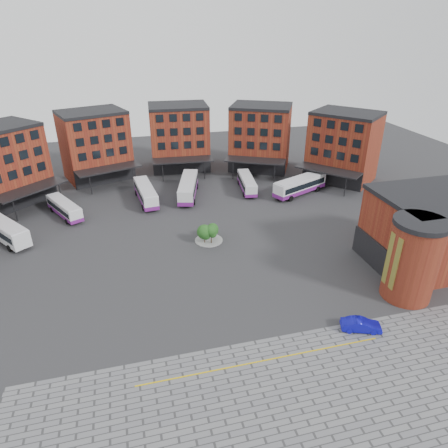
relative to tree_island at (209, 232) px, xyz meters
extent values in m
plane|color=#28282B|center=(-1.90, -11.61, -1.74)|extent=(160.00, 160.00, 0.00)
cube|color=slate|center=(0.10, -33.61, -1.73)|extent=(50.00, 22.00, 0.02)
cube|color=gold|center=(0.10, -25.61, -1.71)|extent=(26.00, 0.15, 0.02)
cube|color=maroon|center=(-33.35, 25.32, 5.26)|extent=(16.35, 16.13, 14.00)
cube|color=black|center=(-30.11, 21.72, 0.26)|extent=(10.00, 9.07, 4.00)
cube|color=black|center=(-29.97, 21.57, 7.46)|extent=(8.60, 7.77, 8.00)
cube|color=black|center=(-28.53, 19.97, 2.26)|extent=(12.61, 11.97, 0.25)
cylinder|color=black|center=(-30.71, 15.59, 0.26)|extent=(0.20, 0.20, 4.00)
cylinder|color=black|center=(-23.95, 21.68, 0.26)|extent=(0.20, 0.20, 4.00)
cube|color=maroon|center=(-17.20, 34.83, 5.26)|extent=(15.55, 13.69, 14.00)
cube|color=black|center=(-15.62, 30.25, 0.26)|extent=(12.45, 4.71, 4.00)
cube|color=black|center=(-17.20, 34.83, 12.56)|extent=(15.65, 13.97, 0.60)
cube|color=black|center=(-15.56, 30.06, 7.46)|extent=(10.87, 3.87, 8.00)
cube|color=black|center=(-14.86, 28.03, 2.26)|extent=(13.72, 8.39, 0.25)
cylinder|color=black|center=(-18.58, 24.84, 0.26)|extent=(0.20, 0.20, 4.00)
cylinder|color=black|center=(-9.97, 27.81, 0.26)|extent=(0.20, 0.20, 4.00)
cube|color=maroon|center=(1.38, 37.28, 5.26)|extent=(13.67, 10.88, 14.00)
cube|color=black|center=(1.04, 32.44, 0.26)|extent=(13.00, 1.41, 4.00)
cube|color=black|center=(1.38, 37.28, 12.56)|extent=(13.69, 11.18, 0.60)
cube|color=black|center=(1.02, 32.24, 7.46)|extent=(11.42, 0.95, 8.00)
cube|color=black|center=(0.87, 30.10, 2.26)|extent=(13.28, 5.30, 0.25)
cylinder|color=black|center=(-3.79, 28.62, 0.26)|extent=(0.20, 0.20, 4.00)
cylinder|color=black|center=(5.29, 27.98, 0.26)|extent=(0.20, 0.20, 4.00)
cube|color=maroon|center=(19.44, 32.27, 5.26)|extent=(16.12, 14.81, 14.00)
cube|color=black|center=(17.23, 27.95, 0.26)|extent=(11.81, 6.35, 4.00)
cube|color=black|center=(19.44, 32.27, 12.56)|extent=(16.26, 15.08, 0.60)
cube|color=black|center=(17.14, 27.77, 7.46)|extent=(10.26, 5.33, 8.00)
cube|color=black|center=(16.17, 25.86, 2.26)|extent=(13.58, 9.82, 0.25)
cylinder|color=black|center=(11.30, 26.32, 0.26)|extent=(0.20, 0.20, 4.00)
cylinder|color=black|center=(19.40, 22.19, 0.26)|extent=(0.20, 0.20, 4.00)
cube|color=maroon|center=(34.10, 20.61, 5.26)|extent=(16.02, 16.39, 14.00)
cube|color=black|center=(30.39, 17.49, 0.26)|extent=(8.74, 10.28, 4.00)
cube|color=black|center=(34.10, 20.61, 12.56)|extent=(16.25, 16.58, 0.60)
cube|color=black|center=(30.23, 17.36, 7.46)|extent=(7.47, 8.86, 8.00)
cube|color=black|center=(28.59, 15.98, 2.26)|extent=(11.73, 12.79, 0.25)
cylinder|color=black|center=(24.28, 18.31, 0.26)|extent=(0.20, 0.20, 4.00)
cylinder|color=black|center=(30.13, 11.34, 0.26)|extent=(0.20, 0.20, 4.00)
cube|color=maroon|center=(28.10, -13.61, 3.26)|extent=(14.00, 12.00, 10.00)
cube|color=black|center=(28.10, -13.61, 8.56)|extent=(14.40, 12.40, 0.60)
cube|color=black|center=(21.00, -13.61, 0.26)|extent=(0.40, 12.00, 4.00)
cylinder|color=maroon|center=(21.10, -19.61, 3.26)|extent=(6.00, 6.00, 10.00)
cylinder|color=black|center=(21.10, -19.61, 8.56)|extent=(6.40, 6.40, 0.60)
cube|color=red|center=(18.20, -19.61, 3.76)|extent=(0.12, 2.20, 7.00)
cylinder|color=gray|center=(0.10, 0.39, -1.68)|extent=(4.40, 4.40, 0.12)
cylinder|color=#332114|center=(-0.70, -0.21, -1.03)|extent=(0.14, 0.14, 1.42)
sphere|color=#1D4617|center=(-0.70, -0.21, 0.25)|extent=(2.32, 2.32, 2.32)
sphere|color=#1D4617|center=(-0.50, -0.36, -0.18)|extent=(1.62, 1.62, 1.62)
cylinder|color=#332114|center=(0.90, 0.99, -1.14)|extent=(0.14, 0.14, 1.21)
sphere|color=#1D4617|center=(0.90, 0.99, -0.05)|extent=(1.84, 1.84, 1.84)
sphere|color=#1D4617|center=(1.10, 0.84, -0.41)|extent=(1.29, 1.29, 1.29)
cylinder|color=#332114|center=(0.30, -0.61, -0.94)|extent=(0.14, 0.14, 1.61)
sphere|color=#1D4617|center=(0.30, -0.61, 0.51)|extent=(1.78, 1.78, 1.78)
sphere|color=#1D4617|center=(0.50, -0.76, 0.02)|extent=(1.25, 1.25, 1.25)
cube|color=silver|center=(-30.95, 8.48, 0.15)|extent=(9.11, 11.04, 2.61)
cube|color=black|center=(-30.95, 8.48, 0.34)|extent=(8.60, 10.31, 1.01)
cube|color=silver|center=(-30.95, 8.48, 1.51)|extent=(8.74, 10.59, 0.13)
cylinder|color=black|center=(-32.10, 12.30, -1.21)|extent=(0.89, 1.05, 1.07)
cylinder|color=black|center=(-29.80, 4.67, -1.21)|extent=(0.89, 1.05, 1.07)
cylinder|color=black|center=(-27.65, 6.25, -1.21)|extent=(0.89, 1.05, 1.07)
cube|color=silver|center=(-22.74, 15.53, -0.09)|extent=(6.85, 10.15, 2.28)
cube|color=black|center=(-22.74, 15.53, 0.07)|extent=(6.52, 9.45, 0.88)
cube|color=silver|center=(-22.74, 15.53, 1.10)|extent=(6.58, 9.74, 0.11)
cube|color=black|center=(-25.09, 19.97, 0.12)|extent=(1.81, 1.03, 1.02)
cube|color=#711C7E|center=(-22.74, 15.53, -0.90)|extent=(6.91, 10.20, 0.65)
cylinder|color=black|center=(-25.30, 17.88, -1.28)|extent=(0.68, 0.95, 0.93)
cylinder|color=black|center=(-23.24, 18.97, -1.28)|extent=(0.68, 0.95, 0.93)
cylinder|color=black|center=(-22.23, 12.08, -1.28)|extent=(0.68, 0.95, 0.93)
cylinder|color=black|center=(-20.17, 13.17, -1.28)|extent=(0.68, 0.95, 0.93)
cube|color=silver|center=(-8.23, 18.42, 0.14)|extent=(3.89, 11.89, 2.60)
cube|color=black|center=(-8.23, 18.42, 0.33)|extent=(3.85, 10.97, 1.01)
cube|color=silver|center=(-8.23, 18.42, 1.50)|extent=(3.73, 11.42, 0.13)
cube|color=black|center=(-8.85, 24.13, 0.38)|extent=(2.26, 0.36, 1.17)
cube|color=#711C7E|center=(-8.23, 18.42, -0.79)|extent=(3.93, 11.94, 0.74)
cylinder|color=black|center=(-9.95, 22.00, -1.21)|extent=(0.43, 1.09, 1.06)
cylinder|color=black|center=(-7.31, 22.28, -1.21)|extent=(0.43, 1.09, 1.06)
cylinder|color=black|center=(-9.15, 14.57, -1.21)|extent=(0.43, 1.09, 1.06)
cylinder|color=black|center=(-6.51, 14.85, -1.21)|extent=(0.43, 1.09, 1.06)
cube|color=silver|center=(0.09, 18.99, 0.29)|extent=(6.06, 12.93, 2.81)
cube|color=black|center=(0.09, 18.99, 0.50)|extent=(5.86, 11.98, 1.09)
cube|color=silver|center=(0.09, 18.99, 1.76)|extent=(5.82, 12.42, 0.14)
cube|color=black|center=(1.71, 24.99, 0.55)|extent=(2.39, 0.75, 1.26)
cube|color=#711C7E|center=(0.09, 18.99, -0.71)|extent=(6.11, 12.98, 0.80)
cylinder|color=black|center=(-0.24, 23.27, -1.17)|extent=(0.63, 1.20, 1.15)
cylinder|color=black|center=(2.53, 22.52, -1.17)|extent=(0.63, 1.20, 1.15)
cylinder|color=black|center=(-2.34, 15.47, -1.17)|extent=(0.63, 1.20, 1.15)
cylinder|color=black|center=(0.43, 14.72, -1.17)|extent=(0.63, 1.20, 1.15)
cube|color=silver|center=(12.27, 19.18, -0.07)|extent=(3.65, 10.59, 2.31)
cube|color=black|center=(12.27, 19.18, 0.10)|extent=(3.60, 9.78, 0.90)
cube|color=silver|center=(12.27, 19.18, 1.14)|extent=(3.50, 10.17, 0.11)
cube|color=black|center=(12.91, 24.23, 0.14)|extent=(2.00, 0.37, 1.04)
cube|color=#711C7E|center=(12.27, 19.18, -0.89)|extent=(3.69, 10.64, 0.66)
cylinder|color=black|center=(11.52, 22.63, -1.27)|extent=(0.40, 0.97, 0.94)
cylinder|color=black|center=(13.86, 22.33, -1.27)|extent=(0.40, 0.97, 0.94)
cylinder|color=black|center=(10.68, 16.04, -1.27)|extent=(0.40, 0.97, 0.94)
cylinder|color=black|center=(13.02, 15.74, -1.27)|extent=(0.40, 0.97, 0.94)
cube|color=white|center=(21.88, 14.53, 0.26)|extent=(12.47, 7.60, 2.76)
cube|color=black|center=(21.88, 14.53, 0.45)|extent=(11.59, 7.25, 1.07)
cube|color=silver|center=(21.88, 14.53, 1.69)|extent=(11.97, 7.30, 0.14)
cube|color=black|center=(27.45, 17.01, 0.51)|extent=(1.08, 2.24, 1.24)
cube|color=#711C7E|center=(21.88, 14.53, -0.73)|extent=(12.52, 7.65, 0.79)
cylinder|color=black|center=(24.93, 17.43, -1.18)|extent=(1.17, 0.77, 1.13)
cylinder|color=black|center=(26.08, 14.86, -1.18)|extent=(1.17, 0.77, 1.13)
cylinder|color=black|center=(17.69, 14.21, -1.18)|extent=(1.17, 0.77, 1.13)
cylinder|color=black|center=(18.83, 11.64, -1.18)|extent=(1.17, 0.77, 1.13)
imported|color=#0D0DA9|center=(12.20, -23.99, -1.01)|extent=(4.70, 2.94, 1.46)
camera|label=1|loc=(-11.33, -53.73, 29.33)|focal=32.00mm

